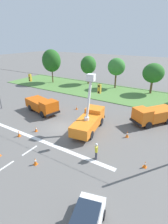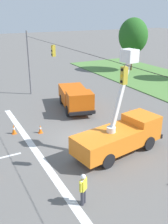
{
  "view_description": "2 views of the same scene",
  "coord_description": "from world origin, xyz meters",
  "px_view_note": "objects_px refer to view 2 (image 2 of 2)",
  "views": [
    {
      "loc": [
        12.85,
        -15.65,
        10.93
      ],
      "look_at": [
        1.36,
        2.85,
        1.56
      ],
      "focal_mm": 28.0,
      "sensor_mm": 36.0,
      "label": 1
    },
    {
      "loc": [
        16.12,
        -8.27,
        9.28
      ],
      "look_at": [
        -0.99,
        0.73,
        1.72
      ],
      "focal_mm": 42.0,
      "sensor_mm": 36.0,
      "label": 2
    }
  ],
  "objects_px": {
    "utility_truck_bucket_lift": "(121,134)",
    "traffic_cone_far_left": "(40,129)",
    "road_worker": "(83,187)",
    "utility_truck_support_near": "(76,97)",
    "traffic_cone_lane_edge_a": "(130,112)",
    "tree_far_west": "(133,36)",
    "traffic_cone_mid_right": "(14,129)",
    "traffic_cone_near_bucket": "(127,127)"
  },
  "relations": [
    {
      "from": "utility_truck_bucket_lift",
      "to": "utility_truck_support_near",
      "type": "xyz_separation_m",
      "value": [
        -9.03,
        0.96,
        -0.13
      ]
    },
    {
      "from": "utility_truck_bucket_lift",
      "to": "traffic_cone_far_left",
      "type": "relative_size",
      "value": 9.67
    },
    {
      "from": "traffic_cone_near_bucket",
      "to": "traffic_cone_lane_edge_a",
      "type": "distance_m",
      "value": 3.56
    },
    {
      "from": "tree_far_west",
      "to": "traffic_cone_mid_right",
      "type": "distance_m",
      "value": 27.3
    },
    {
      "from": "utility_truck_bucket_lift",
      "to": "road_worker",
      "type": "distance_m",
      "value": 5.95
    },
    {
      "from": "traffic_cone_near_bucket",
      "to": "traffic_cone_lane_edge_a",
      "type": "height_order",
      "value": "traffic_cone_lane_edge_a"
    },
    {
      "from": "traffic_cone_mid_right",
      "to": "traffic_cone_far_left",
      "type": "bearing_deg",
      "value": 66.23
    },
    {
      "from": "utility_truck_bucket_lift",
      "to": "traffic_cone_far_left",
      "type": "distance_m",
      "value": 6.78
    },
    {
      "from": "utility_truck_support_near",
      "to": "utility_truck_bucket_lift",
      "type": "bearing_deg",
      "value": -6.06
    },
    {
      "from": "traffic_cone_lane_edge_a",
      "to": "utility_truck_bucket_lift",
      "type": "bearing_deg",
      "value": -42.65
    },
    {
      "from": "traffic_cone_mid_right",
      "to": "utility_truck_support_near",
      "type": "bearing_deg",
      "value": 112.09
    },
    {
      "from": "utility_truck_bucket_lift",
      "to": "utility_truck_support_near",
      "type": "relative_size",
      "value": 1.07
    },
    {
      "from": "utility_truck_bucket_lift",
      "to": "traffic_cone_mid_right",
      "type": "xyz_separation_m",
      "value": [
        -6.24,
        -5.9,
        -0.95
      ]
    },
    {
      "from": "traffic_cone_mid_right",
      "to": "traffic_cone_far_left",
      "type": "xyz_separation_m",
      "value": [
        0.84,
        1.92,
        -0.05
      ]
    },
    {
      "from": "road_worker",
      "to": "traffic_cone_far_left",
      "type": "relative_size",
      "value": 2.44
    },
    {
      "from": "tree_far_west",
      "to": "traffic_cone_near_bucket",
      "type": "xyz_separation_m",
      "value": [
        18.19,
        -14.27,
        -5.21
      ]
    },
    {
      "from": "utility_truck_bucket_lift",
      "to": "road_worker",
      "type": "relative_size",
      "value": 3.97
    },
    {
      "from": "road_worker",
      "to": "traffic_cone_mid_right",
      "type": "height_order",
      "value": "road_worker"
    },
    {
      "from": "tree_far_west",
      "to": "utility_truck_support_near",
      "type": "height_order",
      "value": "tree_far_west"
    },
    {
      "from": "utility_truck_bucket_lift",
      "to": "traffic_cone_far_left",
      "type": "bearing_deg",
      "value": -143.61
    },
    {
      "from": "utility_truck_bucket_lift",
      "to": "traffic_cone_near_bucket",
      "type": "distance_m",
      "value": 3.64
    },
    {
      "from": "tree_far_west",
      "to": "traffic_cone_far_left",
      "type": "distance_m",
      "value": 26.22
    },
    {
      "from": "utility_truck_support_near",
      "to": "traffic_cone_far_left",
      "type": "xyz_separation_m",
      "value": [
        3.63,
        -4.94,
        -0.86
      ]
    },
    {
      "from": "road_worker",
      "to": "traffic_cone_far_left",
      "type": "height_order",
      "value": "road_worker"
    },
    {
      "from": "utility_truck_bucket_lift",
      "to": "traffic_cone_mid_right",
      "type": "bearing_deg",
      "value": -136.64
    },
    {
      "from": "road_worker",
      "to": "traffic_cone_far_left",
      "type": "distance_m",
      "value": 9.01
    },
    {
      "from": "traffic_cone_mid_right",
      "to": "tree_far_west",
      "type": "bearing_deg",
      "value": 122.59
    },
    {
      "from": "traffic_cone_mid_right",
      "to": "traffic_cone_lane_edge_a",
      "type": "distance_m",
      "value": 10.72
    },
    {
      "from": "traffic_cone_far_left",
      "to": "traffic_cone_mid_right",
      "type": "bearing_deg",
      "value": -113.77
    },
    {
      "from": "road_worker",
      "to": "traffic_cone_mid_right",
      "type": "xyz_separation_m",
      "value": [
        -9.8,
        -1.14,
        -0.6
      ]
    },
    {
      "from": "road_worker",
      "to": "traffic_cone_near_bucket",
      "type": "distance_m",
      "value": 9.42
    },
    {
      "from": "traffic_cone_far_left",
      "to": "traffic_cone_lane_edge_a",
      "type": "bearing_deg",
      "value": 88.56
    },
    {
      "from": "traffic_cone_near_bucket",
      "to": "traffic_cone_far_left",
      "type": "xyz_separation_m",
      "value": [
        -2.9,
        -6.4,
        0.06
      ]
    },
    {
      "from": "traffic_cone_lane_edge_a",
      "to": "traffic_cone_far_left",
      "type": "distance_m",
      "value": 8.75
    },
    {
      "from": "road_worker",
      "to": "traffic_cone_near_bucket",
      "type": "height_order",
      "value": "road_worker"
    },
    {
      "from": "utility_truck_support_near",
      "to": "traffic_cone_lane_edge_a",
      "type": "relative_size",
      "value": 9.94
    },
    {
      "from": "tree_far_west",
      "to": "traffic_cone_mid_right",
      "type": "relative_size",
      "value": 10.2
    },
    {
      "from": "utility_truck_bucket_lift",
      "to": "traffic_cone_lane_edge_a",
      "type": "height_order",
      "value": "utility_truck_bucket_lift"
    },
    {
      "from": "traffic_cone_near_bucket",
      "to": "traffic_cone_lane_edge_a",
      "type": "xyz_separation_m",
      "value": [
        -2.68,
        2.35,
        0.03
      ]
    },
    {
      "from": "utility_truck_support_near",
      "to": "traffic_cone_lane_edge_a",
      "type": "bearing_deg",
      "value": 44.74
    },
    {
      "from": "traffic_cone_near_bucket",
      "to": "traffic_cone_far_left",
      "type": "relative_size",
      "value": 0.85
    },
    {
      "from": "tree_far_west",
      "to": "traffic_cone_lane_edge_a",
      "type": "relative_size",
      "value": 12.47
    }
  ]
}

